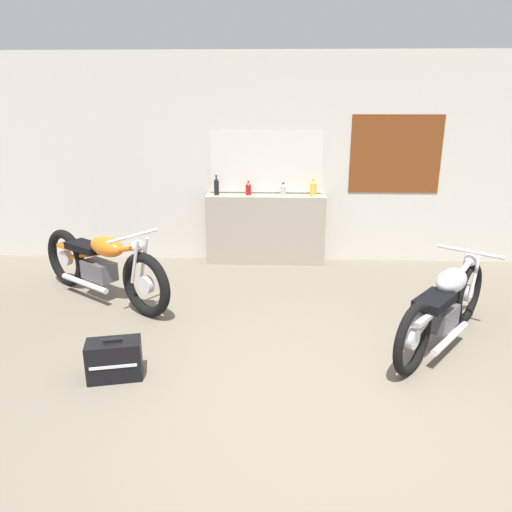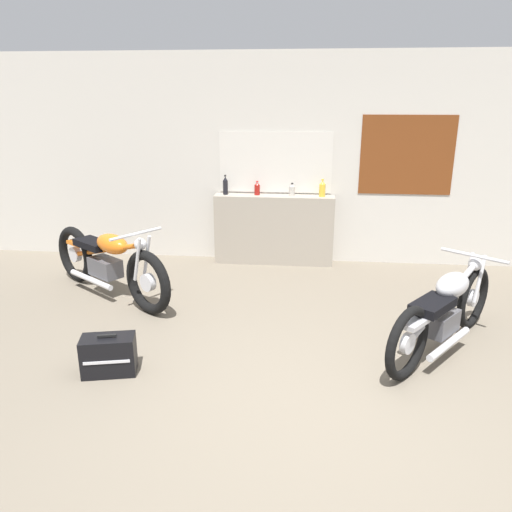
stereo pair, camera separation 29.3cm
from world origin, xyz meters
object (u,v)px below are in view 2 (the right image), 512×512
object	(u,v)px
bottle_left_center	(257,189)
bottle_center	(292,190)
bottle_leftmost	(225,186)
motorcycle_orange	(108,262)
bottle_right_center	(322,189)
hard_case_black	(109,355)
motorcycle_silver	(445,310)

from	to	relation	value
bottle_left_center	bottle_center	size ratio (longest dim) A/B	1.11
bottle_leftmost	bottle_left_center	world-z (taller)	bottle_leftmost
motorcycle_orange	bottle_right_center	bearing A→B (deg)	30.21
motorcycle_orange	hard_case_black	size ratio (longest dim) A/B	3.82
motorcycle_silver	motorcycle_orange	distance (m)	3.65
bottle_right_center	motorcycle_silver	world-z (taller)	bottle_right_center
bottle_left_center	motorcycle_orange	world-z (taller)	bottle_left_center
bottle_left_center	bottle_center	bearing A→B (deg)	0.82
bottle_right_center	motorcycle_orange	world-z (taller)	bottle_right_center
bottle_left_center	motorcycle_silver	xyz separation A→B (m)	(1.95, -2.40, -0.63)
bottle_right_center	motorcycle_silver	size ratio (longest dim) A/B	0.15
motorcycle_silver	bottle_center	bearing A→B (deg)	121.50
bottle_leftmost	bottle_center	xyz separation A→B (m)	(0.91, 0.02, -0.04)
motorcycle_silver	motorcycle_orange	xyz separation A→B (m)	(-3.53, 0.95, 0.02)
bottle_leftmost	bottle_center	size ratio (longest dim) A/B	1.57
bottle_left_center	bottle_right_center	world-z (taller)	bottle_right_center
bottle_left_center	hard_case_black	xyz separation A→B (m)	(-0.94, -3.10, -0.87)
bottle_leftmost	motorcycle_silver	xyz separation A→B (m)	(2.38, -2.38, -0.67)
hard_case_black	bottle_right_center	bearing A→B (deg)	59.53
bottle_leftmost	bottle_center	world-z (taller)	bottle_leftmost
bottle_leftmost	bottle_left_center	distance (m)	0.43
bottle_center	bottle_right_center	world-z (taller)	bottle_right_center
bottle_center	bottle_right_center	xyz separation A→B (m)	(0.40, -0.03, 0.03)
bottle_right_center	bottle_leftmost	bearing A→B (deg)	179.90
motorcycle_silver	motorcycle_orange	world-z (taller)	motorcycle_orange
bottle_leftmost	hard_case_black	xyz separation A→B (m)	(-0.50, -3.08, -0.90)
bottle_left_center	bottle_leftmost	bearing A→B (deg)	-177.66
bottle_leftmost	motorcycle_orange	distance (m)	1.95
bottle_leftmost	motorcycle_silver	size ratio (longest dim) A/B	0.17
hard_case_black	bottle_center	bearing A→B (deg)	65.62
motorcycle_orange	bottle_left_center	bearing A→B (deg)	42.55
hard_case_black	motorcycle_orange	bearing A→B (deg)	111.25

